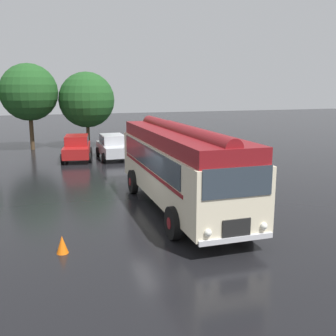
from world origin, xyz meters
name	(u,v)px	position (x,y,z in m)	size (l,w,h in m)	color
ground_plane	(166,214)	(0.00, 0.00, 0.00)	(120.00, 120.00, 0.00)	black
vintage_bus	(180,163)	(0.77, 0.62, 1.89)	(2.97, 10.16, 3.49)	beige
car_near_left	(77,147)	(-2.18, 13.21, 0.85)	(2.41, 4.40, 1.66)	maroon
car_mid_left	(113,146)	(0.24, 12.87, 0.85)	(1.98, 4.21, 1.66)	#B7BABF
car_mid_right	(148,143)	(3.02, 13.65, 0.85)	(2.16, 4.30, 1.66)	#144C28
car_far_right	(187,142)	(5.92, 13.22, 0.85)	(2.09, 4.26, 1.66)	silver
tree_left_of_centre	(28,93)	(-5.19, 18.82, 4.47)	(4.43, 4.43, 6.72)	#4C3823
tree_centre	(88,101)	(-0.70, 18.54, 3.80)	(4.45, 4.45, 6.11)	#4C3823
traffic_cone	(62,245)	(-4.10, -2.50, 0.28)	(0.36, 0.36, 0.55)	orange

